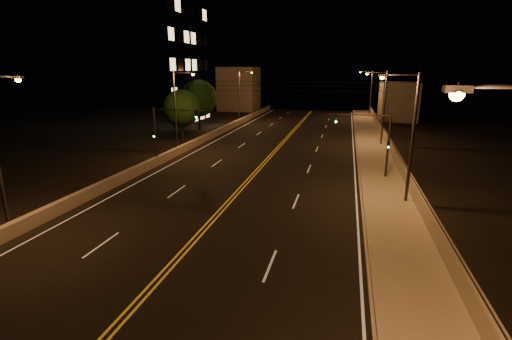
% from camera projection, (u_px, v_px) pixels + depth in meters
% --- Properties ---
extents(road, '(18.00, 120.00, 0.02)m').
position_uv_depth(road, '(236.00, 194.00, 27.27)').
color(road, black).
rests_on(road, ground).
extents(sidewalk, '(3.60, 120.00, 0.30)m').
position_uv_depth(sidewalk, '(391.00, 204.00, 24.77)').
color(sidewalk, gray).
rests_on(sidewalk, ground).
extents(curb, '(0.14, 120.00, 0.15)m').
position_uv_depth(curb, '(362.00, 203.00, 25.22)').
color(curb, gray).
rests_on(curb, ground).
extents(parapet_wall, '(0.30, 120.00, 1.00)m').
position_uv_depth(parapet_wall, '(418.00, 197.00, 24.23)').
color(parapet_wall, gray).
rests_on(parapet_wall, sidewalk).
extents(jersey_barrier, '(0.45, 120.00, 0.83)m').
position_uv_depth(jersey_barrier, '(117.00, 180.00, 29.39)').
color(jersey_barrier, gray).
rests_on(jersey_barrier, ground).
extents(distant_building_right, '(6.00, 10.00, 6.67)m').
position_uv_depth(distant_building_right, '(398.00, 101.00, 67.34)').
color(distant_building_right, gray).
rests_on(distant_building_right, ground).
extents(distant_building_left, '(8.00, 8.00, 9.40)m').
position_uv_depth(distant_building_left, '(239.00, 89.00, 82.39)').
color(distant_building_left, gray).
rests_on(distant_building_left, ground).
extents(parapet_rail, '(0.06, 120.00, 0.06)m').
position_uv_depth(parapet_rail, '(419.00, 189.00, 24.09)').
color(parapet_rail, black).
rests_on(parapet_rail, parapet_wall).
extents(lane_markings, '(17.32, 116.00, 0.00)m').
position_uv_depth(lane_markings, '(236.00, 194.00, 27.19)').
color(lane_markings, silver).
rests_on(lane_markings, road).
extents(streetlight_1, '(2.55, 0.28, 8.72)m').
position_uv_depth(streetlight_1, '(409.00, 131.00, 23.88)').
color(streetlight_1, '#2D2D33').
rests_on(streetlight_1, ground).
extents(streetlight_2, '(2.55, 0.28, 8.72)m').
position_uv_depth(streetlight_2, '(382.00, 103.00, 43.15)').
color(streetlight_2, '#2D2D33').
rests_on(streetlight_2, ground).
extents(streetlight_3, '(2.55, 0.28, 8.72)m').
position_uv_depth(streetlight_3, '(369.00, 91.00, 69.26)').
color(streetlight_3, '#2D2D33').
rests_on(streetlight_3, ground).
extents(streetlight_5, '(2.55, 0.28, 8.72)m').
position_uv_depth(streetlight_5, '(178.00, 107.00, 39.24)').
color(streetlight_5, '#2D2D33').
rests_on(streetlight_5, ground).
extents(streetlight_6, '(2.55, 0.28, 8.72)m').
position_uv_depth(streetlight_6, '(241.00, 93.00, 62.22)').
color(streetlight_6, '#2D2D33').
rests_on(streetlight_6, ground).
extents(traffic_signal_right, '(5.11, 0.31, 5.52)m').
position_uv_depth(traffic_signal_right, '(375.00, 137.00, 30.10)').
color(traffic_signal_right, '#2D2D33').
rests_on(traffic_signal_right, ground).
extents(traffic_signal_left, '(5.11, 0.31, 5.52)m').
position_uv_depth(traffic_signal_left, '(165.00, 129.00, 34.35)').
color(traffic_signal_left, '#2D2D33').
rests_on(traffic_signal_left, ground).
extents(overhead_wires, '(22.00, 0.03, 0.83)m').
position_uv_depth(overhead_wires, '(264.00, 86.00, 34.24)').
color(overhead_wires, black).
extents(building_tower, '(24.00, 15.00, 31.51)m').
position_uv_depth(building_tower, '(114.00, 26.00, 55.10)').
color(building_tower, gray).
rests_on(building_tower, ground).
extents(tree_0, '(4.74, 4.74, 6.43)m').
position_uv_depth(tree_0, '(181.00, 109.00, 47.35)').
color(tree_0, black).
rests_on(tree_0, ground).
extents(tree_1, '(5.50, 5.50, 7.45)m').
position_uv_depth(tree_1, '(199.00, 98.00, 55.45)').
color(tree_1, black).
rests_on(tree_1, ground).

